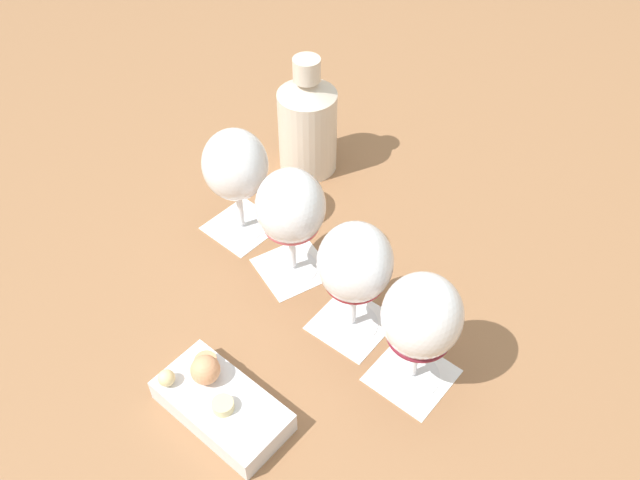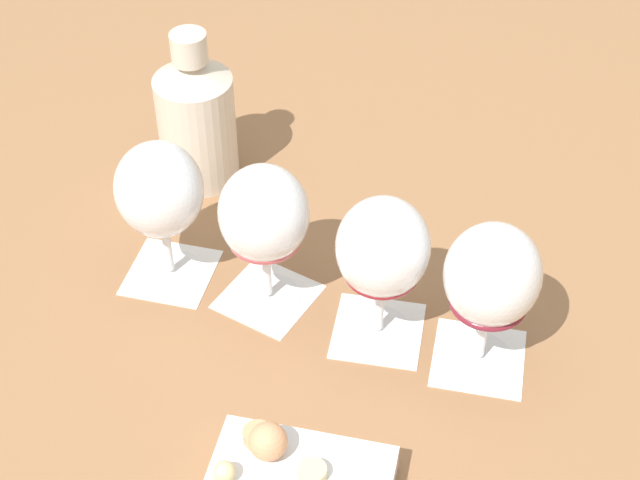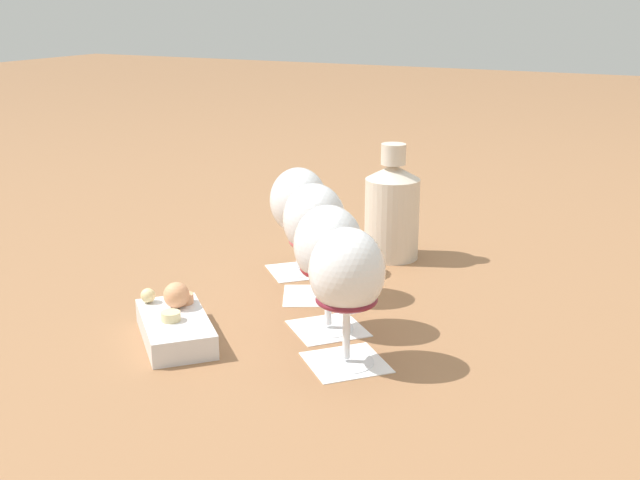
% 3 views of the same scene
% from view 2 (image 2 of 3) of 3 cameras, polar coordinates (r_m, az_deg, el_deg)
% --- Properties ---
extents(ground_plane, '(8.00, 8.00, 0.00)m').
position_cam_2_polar(ground_plane, '(1.06, -0.04, -4.44)').
color(ground_plane, '#936642').
extents(tasting_card_0, '(0.13, 0.13, 0.00)m').
position_cam_2_polar(tasting_card_0, '(1.12, -8.67, -1.86)').
color(tasting_card_0, white).
rests_on(tasting_card_0, ground_plane).
extents(tasting_card_1, '(0.13, 0.13, 0.00)m').
position_cam_2_polar(tasting_card_1, '(1.08, -3.04, -3.29)').
color(tasting_card_1, white).
rests_on(tasting_card_1, ground_plane).
extents(tasting_card_2, '(0.13, 0.13, 0.00)m').
position_cam_2_polar(tasting_card_2, '(1.05, 3.39, -5.27)').
color(tasting_card_2, white).
rests_on(tasting_card_2, ground_plane).
extents(tasting_card_3, '(0.13, 0.13, 0.00)m').
position_cam_2_polar(tasting_card_3, '(1.03, 9.20, -6.79)').
color(tasting_card_3, white).
rests_on(tasting_card_3, ground_plane).
extents(wine_glass_0, '(0.09, 0.09, 0.17)m').
position_cam_2_polar(wine_glass_0, '(1.04, -9.31, 2.58)').
color(wine_glass_0, white).
rests_on(wine_glass_0, tasting_card_0).
extents(wine_glass_1, '(0.09, 0.09, 0.17)m').
position_cam_2_polar(wine_glass_1, '(1.00, -3.27, 1.21)').
color(wine_glass_1, white).
rests_on(wine_glass_1, tasting_card_1).
extents(wine_glass_2, '(0.09, 0.09, 0.17)m').
position_cam_2_polar(wine_glass_2, '(0.96, 3.66, -0.77)').
color(wine_glass_2, white).
rests_on(wine_glass_2, tasting_card_2).
extents(wine_glass_3, '(0.09, 0.09, 0.17)m').
position_cam_2_polar(wine_glass_3, '(0.95, 9.95, -2.31)').
color(wine_glass_3, white).
rests_on(wine_glass_3, tasting_card_3).
extents(ceramic_vase, '(0.09, 0.09, 0.20)m').
position_cam_2_polar(ceramic_vase, '(1.19, -7.14, 7.11)').
color(ceramic_vase, beige).
rests_on(ceramic_vase, ground_plane).
extents(snack_dish, '(0.17, 0.18, 0.07)m').
position_cam_2_polar(snack_dish, '(0.91, -1.34, -13.46)').
color(snack_dish, silver).
rests_on(snack_dish, ground_plane).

